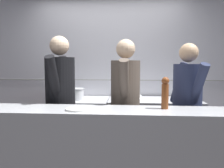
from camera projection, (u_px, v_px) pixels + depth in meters
The scene contains 11 objects.
wall_back_tiled at pixel (110, 71), 3.73m from camera, with size 8.00×0.06×2.60m.
oven_range at pixel (82, 126), 3.44m from camera, with size 0.84×0.71×0.88m.
prep_counter at pixel (153, 128), 3.36m from camera, with size 1.38×0.65×0.89m.
pass_counter at pixel (125, 159), 2.17m from camera, with size 3.02×0.45×0.99m.
stock_pot at pixel (76, 94), 3.35m from camera, with size 0.25×0.25×0.17m.
mixing_bowl_steel at pixel (138, 95), 3.39m from camera, with size 0.22×0.22×0.11m.
plated_dish_main at pixel (78, 109), 2.10m from camera, with size 0.24×0.24×0.02m.
pepper_mill at pixel (165, 92), 2.14m from camera, with size 0.08×0.08×0.31m.
chef_head_cook at pixel (61, 100), 2.69m from camera, with size 0.37×0.77×1.76m.
chef_sous at pixel (125, 103), 2.64m from camera, with size 0.37×0.75×1.72m.
chef_line at pixel (187, 106), 2.61m from camera, with size 0.43×0.72×1.67m.
Camera 1 is at (0.30, -2.29, 1.44)m, focal length 35.00 mm.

